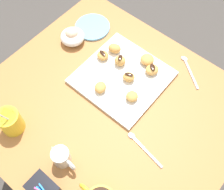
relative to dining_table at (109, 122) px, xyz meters
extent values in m
plane|color=#423D38|center=(0.00, 0.00, -0.60)|extent=(8.00, 8.00, 0.00)
cube|color=#A36633|center=(0.00, 0.00, 0.12)|extent=(0.93, 0.85, 0.04)
cube|color=#A36633|center=(-0.41, -0.37, -0.25)|extent=(0.07, 0.07, 0.70)
cube|color=#A36633|center=(0.41, -0.37, -0.25)|extent=(0.07, 0.07, 0.70)
cube|color=silver|center=(0.04, -0.13, 0.14)|extent=(0.32, 0.32, 0.02)
cylinder|color=yellow|center=(0.21, 0.28, 0.18)|extent=(0.08, 0.08, 0.09)
torus|color=yellow|center=(0.26, 0.28, 0.19)|extent=(0.06, 0.01, 0.06)
cylinder|color=#331E11|center=(0.21, 0.28, 0.22)|extent=(0.07, 0.07, 0.01)
cylinder|color=silver|center=(0.19, 0.28, 0.22)|extent=(0.02, 0.04, 0.12)
cylinder|color=silver|center=(-0.01, 0.25, 0.17)|extent=(0.06, 0.06, 0.07)
cone|color=silver|center=(0.02, 0.25, 0.20)|extent=(0.02, 0.02, 0.02)
torus|color=silver|center=(-0.05, 0.25, 0.18)|extent=(0.05, 0.01, 0.05)
cylinder|color=white|center=(-0.01, 0.25, 0.20)|extent=(0.05, 0.05, 0.01)
cube|color=black|center=(-0.05, 0.36, 0.18)|extent=(0.09, 0.07, 0.08)
cube|color=#2D84D1|center=(-0.06, 0.36, 0.23)|extent=(0.04, 0.01, 0.03)
ellipsoid|color=silver|center=(0.32, -0.14, 0.16)|extent=(0.10, 0.10, 0.06)
sphere|color=beige|center=(0.32, -0.14, 0.18)|extent=(0.06, 0.06, 0.06)
ellipsoid|color=green|center=(0.33, -0.14, 0.20)|extent=(0.03, 0.03, 0.01)
cylinder|color=#66A8DB|center=(0.31, -0.25, 0.14)|extent=(0.15, 0.15, 0.01)
cube|color=silver|center=(-0.21, 0.05, 0.14)|extent=(0.15, 0.03, 0.00)
ellipsoid|color=silver|center=(-0.14, 0.04, 0.14)|extent=(0.03, 0.02, 0.01)
cube|color=silver|center=(-0.15, -0.33, 0.14)|extent=(0.13, 0.10, 0.00)
ellipsoid|color=silver|center=(-0.09, -0.37, 0.14)|extent=(0.03, 0.02, 0.01)
ellipsoid|color=#D19347|center=(-0.03, -0.22, 0.17)|extent=(0.06, 0.06, 0.03)
ellipsoid|color=black|center=(-0.03, -0.22, 0.19)|extent=(0.04, 0.04, 0.00)
ellipsoid|color=#D19347|center=(0.09, -0.17, 0.17)|extent=(0.05, 0.05, 0.04)
ellipsoid|color=black|center=(0.09, -0.17, 0.19)|extent=(0.03, 0.03, 0.00)
ellipsoid|color=#D19347|center=(-0.05, -0.08, 0.17)|extent=(0.06, 0.06, 0.03)
ellipsoid|color=#D19347|center=(0.16, -0.15, 0.17)|extent=(0.06, 0.06, 0.03)
ellipsoid|color=black|center=(0.16, -0.15, 0.18)|extent=(0.04, 0.02, 0.00)
ellipsoid|color=#D19347|center=(0.01, -0.25, 0.17)|extent=(0.08, 0.08, 0.03)
ellipsoid|color=#D19347|center=(0.07, -0.03, 0.17)|extent=(0.06, 0.06, 0.03)
ellipsoid|color=#D19347|center=(0.01, -0.14, 0.17)|extent=(0.06, 0.06, 0.03)
ellipsoid|color=black|center=(0.01, -0.14, 0.19)|extent=(0.04, 0.03, 0.00)
ellipsoid|color=#D19347|center=(0.14, -0.21, 0.17)|extent=(0.06, 0.06, 0.04)
camera|label=1|loc=(-0.32, 0.36, 1.08)|focal=45.13mm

